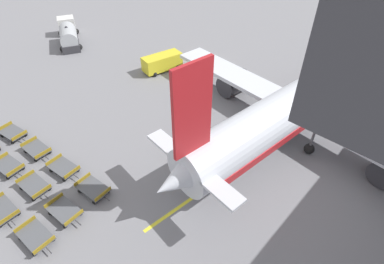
% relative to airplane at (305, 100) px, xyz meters
% --- Properties ---
extents(ground_plane, '(500.00, 500.00, 0.00)m').
position_rel_airplane_xyz_m(ground_plane, '(-16.60, 3.91, -3.42)').
color(ground_plane, gray).
extents(airplane, '(34.34, 37.19, 12.51)m').
position_rel_airplane_xyz_m(airplane, '(0.00, 0.00, 0.00)').
color(airplane, silver).
rests_on(airplane, ground_plane).
extents(fuel_tanker_secondary, '(9.72, 6.57, 3.27)m').
position_rel_airplane_xyz_m(fuel_tanker_secondary, '(-37.62, -5.57, -2.02)').
color(fuel_tanker_secondary, white).
rests_on(fuel_tanker_secondary, ground_plane).
extents(service_van, '(3.33, 5.76, 2.19)m').
position_rel_airplane_xyz_m(service_van, '(-20.04, -1.36, -2.22)').
color(service_van, yellow).
rests_on(service_van, ground_plane).
extents(baggage_dolly_row_near_col_c, '(3.48, 1.90, 0.92)m').
position_rel_airplane_xyz_m(baggage_dolly_row_near_col_c, '(-11.63, -26.08, -2.94)').
color(baggage_dolly_row_near_col_c, '#515459').
rests_on(baggage_dolly_row_near_col_c, ground_plane).
extents(baggage_dolly_row_near_col_d, '(3.49, 1.93, 0.92)m').
position_rel_airplane_xyz_m(baggage_dolly_row_near_col_d, '(-7.51, -25.31, -2.94)').
color(baggage_dolly_row_near_col_d, '#515459').
rests_on(baggage_dolly_row_near_col_d, ground_plane).
extents(baggage_dolly_row_mid_a_col_b, '(3.53, 2.07, 0.92)m').
position_rel_airplane_xyz_m(baggage_dolly_row_mid_a_col_b, '(-16.16, -23.81, -2.94)').
color(baggage_dolly_row_mid_a_col_b, '#515459').
rests_on(baggage_dolly_row_mid_a_col_b, ground_plane).
extents(baggage_dolly_row_mid_a_col_c, '(3.50, 1.94, 0.92)m').
position_rel_airplane_xyz_m(baggage_dolly_row_mid_a_col_c, '(-12.19, -23.24, -2.94)').
color(baggage_dolly_row_mid_a_col_c, '#515459').
rests_on(baggage_dolly_row_mid_a_col_c, ground_plane).
extents(baggage_dolly_row_mid_a_col_d, '(3.51, 1.97, 0.92)m').
position_rel_airplane_xyz_m(baggage_dolly_row_mid_a_col_d, '(-8.00, -22.76, -2.94)').
color(baggage_dolly_row_mid_a_col_d, '#515459').
rests_on(baggage_dolly_row_mid_a_col_d, ground_plane).
extents(baggage_dolly_row_mid_b_col_a, '(3.53, 2.11, 0.92)m').
position_rel_airplane_xyz_m(baggage_dolly_row_mid_b_col_a, '(-20.65, -21.60, -2.94)').
color(baggage_dolly_row_mid_b_col_a, '#515459').
rests_on(baggage_dolly_row_mid_b_col_a, ground_plane).
extents(baggage_dolly_row_mid_b_col_b, '(3.49, 1.91, 0.92)m').
position_rel_airplane_xyz_m(baggage_dolly_row_mid_b_col_b, '(-16.45, -21.04, -2.94)').
color(baggage_dolly_row_mid_b_col_b, '#515459').
rests_on(baggage_dolly_row_mid_b_col_b, ground_plane).
extents(baggage_dolly_row_mid_b_col_c, '(3.52, 2.02, 0.92)m').
position_rel_airplane_xyz_m(baggage_dolly_row_mid_b_col_c, '(-12.30, -20.49, -2.94)').
color(baggage_dolly_row_mid_b_col_c, '#515459').
rests_on(baggage_dolly_row_mid_b_col_c, ground_plane).
extents(baggage_dolly_row_mid_b_col_d, '(3.51, 1.98, 0.92)m').
position_rel_airplane_xyz_m(baggage_dolly_row_mid_b_col_d, '(-8.29, -20.00, -2.94)').
color(baggage_dolly_row_mid_b_col_d, '#515459').
rests_on(baggage_dolly_row_mid_b_col_d, ground_plane).
extents(stand_guidance_stripe, '(2.91, 23.88, 0.01)m').
position_rel_airplane_xyz_m(stand_guidance_stripe, '(-1.02, -7.61, -3.41)').
color(stand_guidance_stripe, yellow).
rests_on(stand_guidance_stripe, ground_plane).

